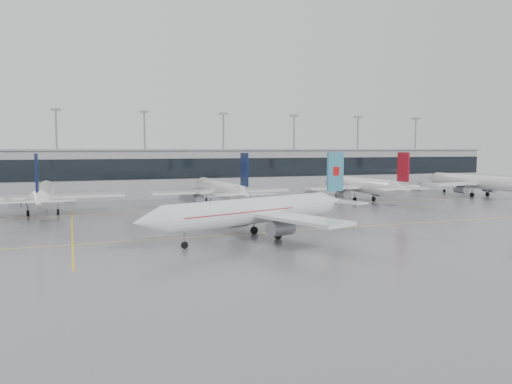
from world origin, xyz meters
name	(u,v)px	position (x,y,z in m)	size (l,w,h in m)	color
ground	(284,231)	(0.00, 0.00, 0.00)	(320.00, 320.00, 0.00)	slate
taxi_line_main	(284,231)	(0.00, 0.00, 0.01)	(120.00, 0.25, 0.01)	gold
taxi_line_north	(226,209)	(0.00, 30.00, 0.01)	(120.00, 0.25, 0.01)	gold
taxi_line_cross	(72,228)	(-30.00, 15.00, 0.01)	(0.25, 60.00, 0.01)	gold
terminal	(190,173)	(0.00, 62.00, 6.00)	(180.00, 15.00, 12.00)	gray
terminal_glass	(197,168)	(0.00, 54.45, 7.50)	(180.00, 0.20, 5.00)	black
terminal_roof	(190,150)	(0.00, 62.00, 12.20)	(182.00, 16.00, 0.40)	gray
light_masts	(185,145)	(0.00, 68.00, 13.34)	(156.40, 1.00, 22.60)	gray
air_canada_jet	(259,211)	(-5.33, -3.57, 3.79)	(36.74, 30.14, 11.92)	white
parked_jet_b	(43,195)	(-35.00, 33.69, 3.71)	(29.64, 36.96, 11.72)	white
parked_jet_c	(221,190)	(0.00, 33.69, 3.71)	(29.64, 36.96, 11.72)	white
parked_jet_d	(362,185)	(35.00, 33.69, 3.71)	(29.64, 36.96, 11.72)	white
parked_jet_e	(477,182)	(70.00, 33.69, 3.71)	(29.64, 36.96, 11.72)	white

